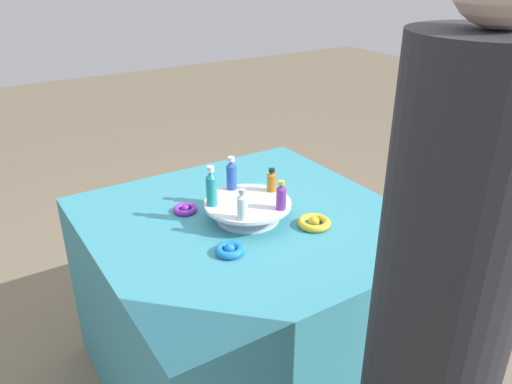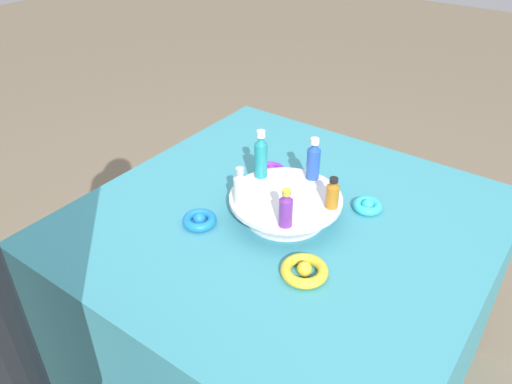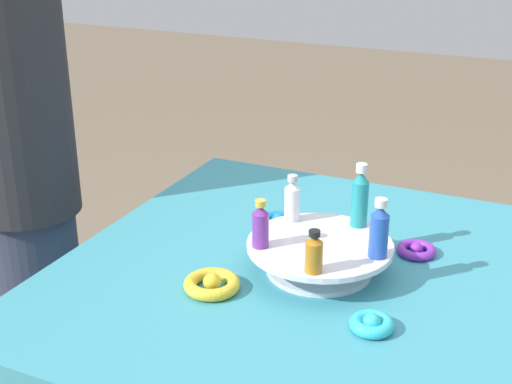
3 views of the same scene
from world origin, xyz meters
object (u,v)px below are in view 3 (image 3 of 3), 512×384
object	(u,v)px
bottle_blue	(379,230)
ribbon_bow_gold	(212,284)
bottle_amber	(314,253)
ribbon_bow_purple	(416,250)
bottle_clear	(292,200)
person_figure	(23,161)
display_stand	(320,254)
ribbon_bow_blue	(279,221)
bottle_purple	(260,225)
bottle_teal	(360,198)
ribbon_bow_teal	(372,324)

from	to	relation	value
bottle_blue	ribbon_bow_gold	xyz separation A→B (m)	(0.29, 0.16, -0.11)
bottle_amber	ribbon_bow_purple	world-z (taller)	bottle_amber
bottle_amber	bottle_clear	size ratio (longest dim) A/B	0.81
bottle_clear	person_figure	world-z (taller)	person_figure
display_stand	ribbon_bow_blue	bearing A→B (deg)	-45.80
bottle_purple	ribbon_bow_purple	bearing A→B (deg)	-139.95
ribbon_bow_purple	person_figure	world-z (taller)	person_figure
ribbon_bow_blue	bottle_teal	bearing A→B (deg)	166.03
bottle_amber	person_figure	distance (m)	0.90
display_stand	ribbon_bow_teal	size ratio (longest dim) A/B	3.71
display_stand	ribbon_bow_blue	size ratio (longest dim) A/B	3.31
ribbon_bow_teal	ribbon_bow_purple	distance (m)	0.33
bottle_blue	ribbon_bow_blue	distance (m)	0.36
ribbon_bow_blue	person_figure	distance (m)	0.70
bottle_blue	person_figure	size ratio (longest dim) A/B	0.08
ribbon_bow_purple	person_figure	bearing A→B (deg)	5.34
bottle_teal	ribbon_bow_blue	world-z (taller)	bottle_teal
bottle_teal	person_figure	world-z (taller)	person_figure
ribbon_bow_purple	display_stand	bearing A→B (deg)	44.20
bottle_teal	ribbon_bow_teal	world-z (taller)	bottle_teal
bottle_teal	ribbon_bow_purple	size ratio (longest dim) A/B	1.64
ribbon_bow_blue	person_figure	world-z (taller)	person_figure
display_stand	ribbon_bow_purple	world-z (taller)	display_stand
bottle_teal	ribbon_bow_blue	distance (m)	0.25
display_stand	ribbon_bow_blue	distance (m)	0.24
bottle_blue	bottle_teal	bearing A→B (deg)	-57.76
bottle_amber	bottle_teal	world-z (taller)	bottle_teal
bottle_purple	ribbon_bow_purple	world-z (taller)	bottle_purple
bottle_teal	ribbon_bow_purple	distance (m)	0.18
bottle_teal	bottle_amber	bearing A→B (deg)	86.24
bottle_clear	ribbon_bow_purple	size ratio (longest dim) A/B	1.23
display_stand	ribbon_bow_blue	xyz separation A→B (m)	(0.16, -0.17, -0.03)
ribbon_bow_teal	person_figure	size ratio (longest dim) A/B	0.05
bottle_teal	person_figure	distance (m)	0.90
display_stand	bottle_amber	world-z (taller)	bottle_amber
ribbon_bow_teal	person_figure	distance (m)	1.04
bottle_amber	bottle_purple	size ratio (longest dim) A/B	0.84
bottle_clear	bottle_teal	bearing A→B (deg)	-165.76
bottle_blue	ribbon_bow_gold	size ratio (longest dim) A/B	1.09
bottle_blue	bottle_clear	world-z (taller)	bottle_blue
ribbon_bow_blue	person_figure	size ratio (longest dim) A/B	0.06
bottle_blue	bottle_teal	size ratio (longest dim) A/B	0.87
bottle_amber	bottle_purple	xyz separation A→B (m)	(0.14, -0.05, 0.01)
bottle_amber	ribbon_bow_blue	world-z (taller)	bottle_amber
bottle_purple	ribbon_bow_teal	distance (m)	0.30
display_stand	bottle_purple	size ratio (longest dim) A/B	2.97
ribbon_bow_gold	display_stand	bearing A→B (deg)	-135.80
display_stand	bottle_blue	size ratio (longest dim) A/B	2.46
bottle_amber	bottle_blue	distance (m)	0.15
ribbon_bow_blue	person_figure	xyz separation A→B (m)	(0.68, 0.10, 0.08)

